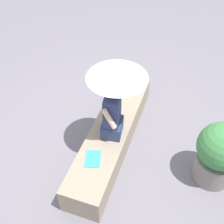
% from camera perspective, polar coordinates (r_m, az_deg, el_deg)
% --- Properties ---
extents(ground_plane, '(14.00, 14.00, 0.00)m').
position_cam_1_polar(ground_plane, '(4.71, -0.03, -6.18)').
color(ground_plane, slate).
extents(stone_bench, '(2.57, 0.55, 0.43)m').
position_cam_1_polar(stone_bench, '(4.54, -0.03, -4.47)').
color(stone_bench, gray).
rests_on(stone_bench, ground).
extents(person_seated, '(0.49, 0.32, 0.90)m').
position_cam_1_polar(person_seated, '(4.01, 0.04, -0.29)').
color(person_seated, navy).
rests_on(person_seated, stone_bench).
extents(parasol, '(0.79, 0.79, 1.16)m').
position_cam_1_polar(parasol, '(3.63, 0.99, 7.81)').
color(parasol, '#B7B7BC').
rests_on(parasol, stone_bench).
extents(handbag_black, '(0.21, 0.16, 0.29)m').
position_cam_1_polar(handbag_black, '(4.93, 4.14, 5.79)').
color(handbag_black, silver).
rests_on(handbag_black, stone_bench).
extents(magazine, '(0.32, 0.27, 0.01)m').
position_cam_1_polar(magazine, '(4.00, -3.71, -9.03)').
color(magazine, '#339ED1').
rests_on(magazine, stone_bench).
extents(planter_far, '(0.65, 0.65, 0.99)m').
position_cam_1_polar(planter_far, '(4.18, 20.03, -7.51)').
color(planter_far, gray).
rests_on(planter_far, ground).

